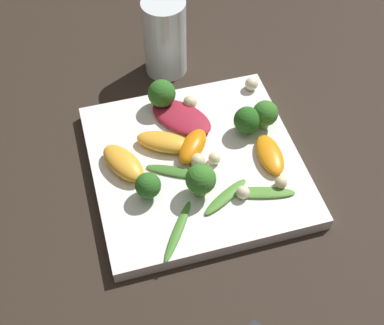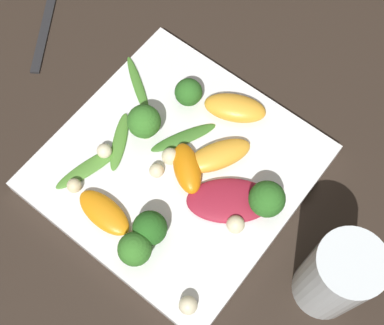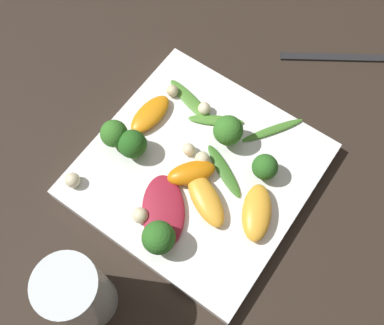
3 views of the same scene
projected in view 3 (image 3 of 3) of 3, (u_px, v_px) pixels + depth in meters
The scene contains 24 objects.
ground_plane at pixel (198, 173), 0.56m from camera, with size 2.40×2.40×0.00m, color #2D231C.
plate at pixel (198, 170), 0.55m from camera, with size 0.26×0.26×0.02m.
drinking_glass at pixel (78, 294), 0.44m from camera, with size 0.06×0.06×0.12m.
fork at pixel (365, 57), 0.63m from camera, with size 0.12×0.17×0.01m.
radicchio_leaf_0 at pixel (167, 213), 0.51m from camera, with size 0.10×0.09×0.01m.
orange_segment_0 at pixel (188, 171), 0.53m from camera, with size 0.06×0.06×0.02m.
orange_segment_1 at pixel (257, 212), 0.51m from camera, with size 0.08×0.06×0.02m.
orange_segment_2 at pixel (150, 114), 0.56m from camera, with size 0.07×0.03×0.01m.
orange_segment_3 at pixel (206, 199), 0.52m from camera, with size 0.06×0.08×0.02m.
broccoli_floret_0 at pixel (228, 131), 0.53m from camera, with size 0.04×0.04×0.05m.
broccoli_floret_1 at pixel (159, 238), 0.48m from camera, with size 0.04×0.04×0.04m.
broccoli_floret_2 at pixel (114, 134), 0.53m from camera, with size 0.03×0.03×0.04m.
broccoli_floret_3 at pixel (265, 167), 0.52m from camera, with size 0.03×0.03×0.04m.
broccoli_floret_4 at pixel (132, 144), 0.53m from camera, with size 0.03×0.03×0.04m.
arugula_sprig_0 at pixel (191, 101), 0.58m from camera, with size 0.04×0.08×0.00m.
arugula_sprig_1 at pixel (273, 130), 0.56m from camera, with size 0.08×0.06×0.00m.
arugula_sprig_2 at pixel (216, 120), 0.57m from camera, with size 0.05×0.07×0.01m.
arugula_sprig_3 at pixel (224, 171), 0.54m from camera, with size 0.05×0.07×0.00m.
macadamia_nut_0 at pixel (204, 108), 0.57m from camera, with size 0.02×0.02×0.02m.
macadamia_nut_1 at pixel (140, 215), 0.51m from camera, with size 0.02×0.02×0.02m.
macadamia_nut_2 at pixel (172, 91), 0.58m from camera, with size 0.02×0.02×0.02m.
macadamia_nut_3 at pixel (72, 180), 0.53m from camera, with size 0.02×0.02×0.02m.
macadamia_nut_4 at pixel (189, 149), 0.54m from camera, with size 0.02×0.02×0.02m.
macadamia_nut_5 at pixel (205, 160), 0.54m from camera, with size 0.02×0.02×0.02m.
Camera 3 is at (0.18, 0.12, 0.52)m, focal length 42.00 mm.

